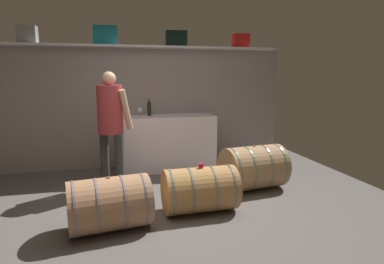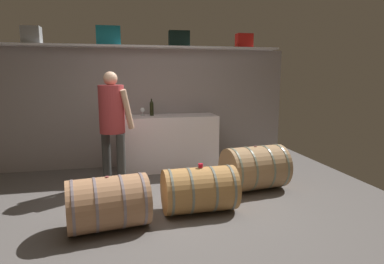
% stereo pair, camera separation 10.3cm
% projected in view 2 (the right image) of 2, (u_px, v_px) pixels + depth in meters
% --- Properties ---
extents(ground_plane, '(6.42, 7.93, 0.02)m').
position_uv_depth(ground_plane, '(158.00, 199.00, 4.46)').
color(ground_plane, '#585351').
extents(back_wall_panel, '(5.22, 0.10, 2.10)m').
position_uv_depth(back_wall_panel, '(146.00, 108.00, 5.98)').
color(back_wall_panel, gray).
rests_on(back_wall_panel, ground).
extents(high_shelf_board, '(4.80, 0.40, 0.03)m').
position_uv_depth(high_shelf_board, '(145.00, 47.00, 5.66)').
color(high_shelf_board, silver).
rests_on(high_shelf_board, back_wall_panel).
extents(toolcase_grey, '(0.28, 0.23, 0.27)m').
position_uv_depth(toolcase_grey, '(31.00, 35.00, 5.25)').
color(toolcase_grey, gray).
rests_on(toolcase_grey, high_shelf_board).
extents(toolcase_teal, '(0.40, 0.21, 0.31)m').
position_uv_depth(toolcase_teal, '(109.00, 36.00, 5.50)').
color(toolcase_teal, '#157385').
rests_on(toolcase_teal, high_shelf_board).
extents(toolcase_black, '(0.37, 0.28, 0.26)m').
position_uv_depth(toolcase_black, '(179.00, 39.00, 5.76)').
color(toolcase_black, black).
rests_on(toolcase_black, high_shelf_board).
extents(toolcase_red, '(0.29, 0.20, 0.25)m').
position_uv_depth(toolcase_red, '(244.00, 41.00, 6.01)').
color(toolcase_red, red).
rests_on(toolcase_red, high_shelf_board).
extents(work_cabinet, '(1.64, 0.62, 0.95)m').
position_uv_depth(work_cabinet, '(170.00, 142.00, 5.81)').
color(work_cabinet, white).
rests_on(work_cabinet, ground).
extents(wine_bottle_dark, '(0.07, 0.07, 0.29)m').
position_uv_depth(wine_bottle_dark, '(152.00, 108.00, 5.70)').
color(wine_bottle_dark, black).
rests_on(wine_bottle_dark, work_cabinet).
extents(wine_glass, '(0.08, 0.08, 0.14)m').
position_uv_depth(wine_glass, '(142.00, 110.00, 5.71)').
color(wine_glass, white).
rests_on(wine_glass, work_cabinet).
extents(wine_barrel_near, '(0.89, 0.58, 0.56)m').
position_uv_depth(wine_barrel_near, '(199.00, 190.00, 3.99)').
color(wine_barrel_near, '#B07D44').
rests_on(wine_barrel_near, ground).
extents(wine_barrel_far, '(0.92, 0.69, 0.59)m').
position_uv_depth(wine_barrel_far, '(108.00, 203.00, 3.54)').
color(wine_barrel_far, '#A47551').
rests_on(wine_barrel_far, ground).
extents(wine_barrel_flank, '(0.95, 0.74, 0.64)m').
position_uv_depth(wine_barrel_flank, '(255.00, 168.00, 4.77)').
color(wine_barrel_flank, '#A47D54').
rests_on(wine_barrel_flank, ground).
extents(tasting_cup, '(0.06, 0.06, 0.05)m').
position_uv_depth(tasting_cup, '(201.00, 166.00, 3.94)').
color(tasting_cup, red).
rests_on(tasting_cup, wine_barrel_near).
extents(winemaker_pouring, '(0.51, 0.50, 1.70)m').
position_uv_depth(winemaker_pouring, '(112.00, 118.00, 4.71)').
color(winemaker_pouring, '#343533').
rests_on(winemaker_pouring, ground).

